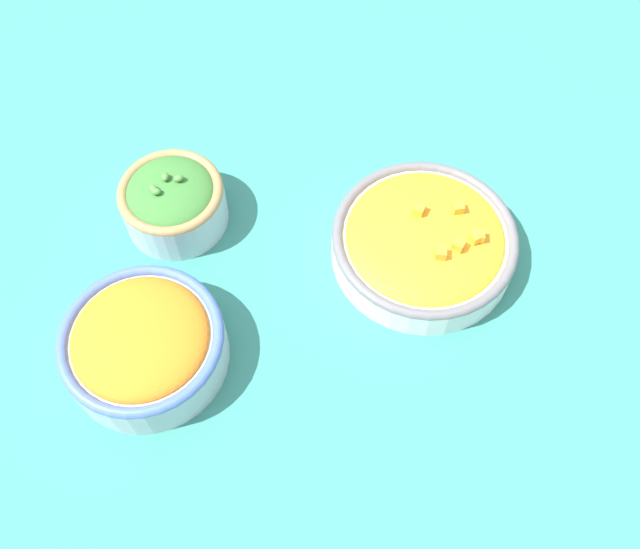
# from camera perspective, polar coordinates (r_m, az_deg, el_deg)

# --- Properties ---
(ground_plane) EXTENTS (3.00, 3.00, 0.00)m
(ground_plane) POSITION_cam_1_polar(r_m,az_deg,el_deg) (0.80, 0.00, -1.07)
(ground_plane) COLOR #337F75
(bowl_squash) EXTENTS (0.21, 0.21, 0.06)m
(bowl_squash) POSITION_cam_1_polar(r_m,az_deg,el_deg) (0.80, 8.39, 2.49)
(bowl_squash) COLOR white
(bowl_squash) RESTS_ON ground_plane
(bowl_carrots) EXTENTS (0.17, 0.17, 0.07)m
(bowl_carrots) POSITION_cam_1_polar(r_m,az_deg,el_deg) (0.75, -13.95, -5.39)
(bowl_carrots) COLOR #B2C1CC
(bowl_carrots) RESTS_ON ground_plane
(bowl_broccoli) EXTENTS (0.12, 0.12, 0.08)m
(bowl_broccoli) POSITION_cam_1_polar(r_m,az_deg,el_deg) (0.83, -11.69, 5.84)
(bowl_broccoli) COLOR #B2C1CC
(bowl_broccoli) RESTS_ON ground_plane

